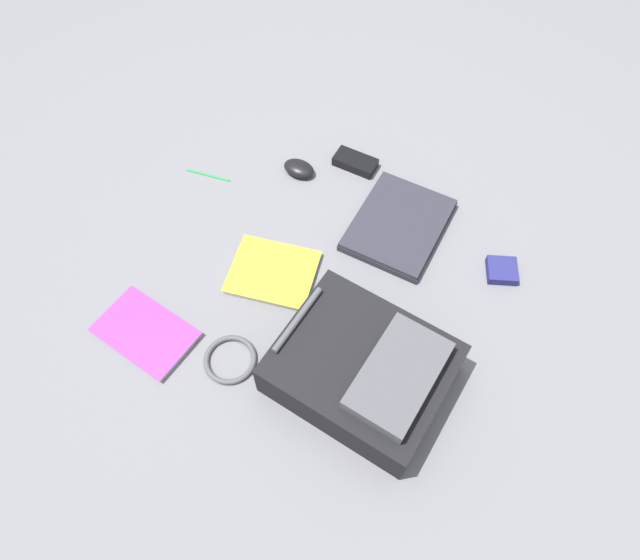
{
  "coord_description": "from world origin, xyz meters",
  "views": [
    {
      "loc": [
        -0.72,
        -0.32,
        1.32
      ],
      "look_at": [
        0.01,
        -0.01,
        0.02
      ],
      "focal_mm": 31.45,
      "sensor_mm": 36.0,
      "label": 1
    }
  ],
  "objects_px": {
    "backpack": "(365,369)",
    "book_comic": "(273,272)",
    "laptop": "(399,225)",
    "earbud_pouch": "(502,270)",
    "cable_coil": "(230,359)",
    "power_brick": "(355,162)",
    "book_red": "(146,333)",
    "computer_mouse": "(299,168)",
    "pen_black": "(208,175)"
  },
  "relations": [
    {
      "from": "backpack",
      "to": "book_red",
      "type": "xyz_separation_m",
      "value": [
        -0.1,
        0.56,
        -0.06
      ]
    },
    {
      "from": "backpack",
      "to": "power_brick",
      "type": "xyz_separation_m",
      "value": [
        0.66,
        0.28,
        -0.05
      ]
    },
    {
      "from": "book_red",
      "to": "earbud_pouch",
      "type": "height_order",
      "value": "earbud_pouch"
    },
    {
      "from": "laptop",
      "to": "cable_coil",
      "type": "relative_size",
      "value": 2.45
    },
    {
      "from": "book_comic",
      "to": "cable_coil",
      "type": "bearing_deg",
      "value": -177.46
    },
    {
      "from": "book_red",
      "to": "cable_coil",
      "type": "bearing_deg",
      "value": -85.17
    },
    {
      "from": "power_brick",
      "to": "earbud_pouch",
      "type": "xyz_separation_m",
      "value": [
        -0.21,
        -0.52,
        -0.0
      ]
    },
    {
      "from": "backpack",
      "to": "book_comic",
      "type": "bearing_deg",
      "value": 60.55
    },
    {
      "from": "book_comic",
      "to": "book_red",
      "type": "bearing_deg",
      "value": 142.85
    },
    {
      "from": "computer_mouse",
      "to": "pen_black",
      "type": "distance_m",
      "value": 0.28
    },
    {
      "from": "power_brick",
      "to": "pen_black",
      "type": "relative_size",
      "value": 0.91
    },
    {
      "from": "laptop",
      "to": "earbud_pouch",
      "type": "relative_size",
      "value": 4.08
    },
    {
      "from": "backpack",
      "to": "computer_mouse",
      "type": "bearing_deg",
      "value": 37.19
    },
    {
      "from": "laptop",
      "to": "book_red",
      "type": "bearing_deg",
      "value": 139.87
    },
    {
      "from": "book_comic",
      "to": "cable_coil",
      "type": "height_order",
      "value": "book_comic"
    },
    {
      "from": "backpack",
      "to": "cable_coil",
      "type": "bearing_deg",
      "value": 104.44
    },
    {
      "from": "earbud_pouch",
      "to": "cable_coil",
      "type": "bearing_deg",
      "value": 132.86
    },
    {
      "from": "backpack",
      "to": "earbud_pouch",
      "type": "xyz_separation_m",
      "value": [
        0.44,
        -0.24,
        -0.05
      ]
    },
    {
      "from": "computer_mouse",
      "to": "cable_coil",
      "type": "distance_m",
      "value": 0.65
    },
    {
      "from": "backpack",
      "to": "pen_black",
      "type": "bearing_deg",
      "value": 57.21
    },
    {
      "from": "power_brick",
      "to": "pen_black",
      "type": "height_order",
      "value": "power_brick"
    },
    {
      "from": "cable_coil",
      "to": "pen_black",
      "type": "distance_m",
      "value": 0.63
    },
    {
      "from": "book_comic",
      "to": "computer_mouse",
      "type": "relative_size",
      "value": 2.55
    },
    {
      "from": "laptop",
      "to": "earbud_pouch",
      "type": "height_order",
      "value": "laptop"
    },
    {
      "from": "laptop",
      "to": "book_red",
      "type": "relative_size",
      "value": 1.19
    },
    {
      "from": "pen_black",
      "to": "backpack",
      "type": "bearing_deg",
      "value": -122.79
    },
    {
      "from": "laptop",
      "to": "computer_mouse",
      "type": "relative_size",
      "value": 3.28
    },
    {
      "from": "book_comic",
      "to": "backpack",
      "type": "bearing_deg",
      "value": -119.45
    },
    {
      "from": "cable_coil",
      "to": "power_brick",
      "type": "bearing_deg",
      "value": -3.93
    },
    {
      "from": "backpack",
      "to": "laptop",
      "type": "height_order",
      "value": "backpack"
    },
    {
      "from": "computer_mouse",
      "to": "cable_coil",
      "type": "relative_size",
      "value": 0.75
    },
    {
      "from": "cable_coil",
      "to": "earbud_pouch",
      "type": "xyz_separation_m",
      "value": [
        0.53,
        -0.57,
        0.01
      ]
    },
    {
      "from": "cable_coil",
      "to": "power_brick",
      "type": "height_order",
      "value": "power_brick"
    },
    {
      "from": "cable_coil",
      "to": "book_red",
      "type": "bearing_deg",
      "value": 94.83
    },
    {
      "from": "laptop",
      "to": "book_red",
      "type": "distance_m",
      "value": 0.76
    },
    {
      "from": "cable_coil",
      "to": "earbud_pouch",
      "type": "height_order",
      "value": "earbud_pouch"
    },
    {
      "from": "book_red",
      "to": "pen_black",
      "type": "xyz_separation_m",
      "value": [
        0.54,
        0.12,
        -0.01
      ]
    },
    {
      "from": "laptop",
      "to": "pen_black",
      "type": "relative_size",
      "value": 2.27
    },
    {
      "from": "backpack",
      "to": "power_brick",
      "type": "relative_size",
      "value": 3.36
    },
    {
      "from": "backpack",
      "to": "laptop",
      "type": "bearing_deg",
      "value": 8.53
    },
    {
      "from": "computer_mouse",
      "to": "pen_black",
      "type": "relative_size",
      "value": 0.69
    },
    {
      "from": "book_comic",
      "to": "laptop",
      "type": "bearing_deg",
      "value": -42.95
    },
    {
      "from": "backpack",
      "to": "laptop",
      "type": "distance_m",
      "value": 0.49
    },
    {
      "from": "earbud_pouch",
      "to": "book_red",
      "type": "bearing_deg",
      "value": 124.23
    },
    {
      "from": "power_brick",
      "to": "earbud_pouch",
      "type": "bearing_deg",
      "value": -112.4
    },
    {
      "from": "book_comic",
      "to": "earbud_pouch",
      "type": "relative_size",
      "value": 3.17
    },
    {
      "from": "cable_coil",
      "to": "earbud_pouch",
      "type": "bearing_deg",
      "value": -47.14
    },
    {
      "from": "cable_coil",
      "to": "laptop",
      "type": "bearing_deg",
      "value": -24.38
    },
    {
      "from": "laptop",
      "to": "cable_coil",
      "type": "bearing_deg",
      "value": 155.62
    },
    {
      "from": "computer_mouse",
      "to": "power_brick",
      "type": "relative_size",
      "value": 0.76
    }
  ]
}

